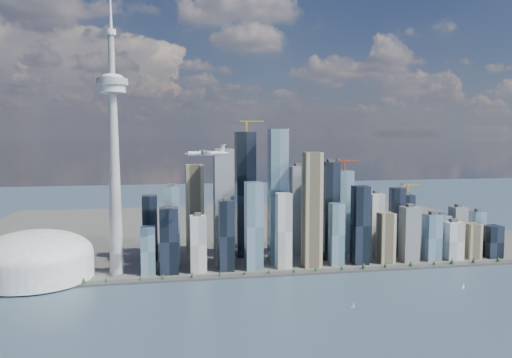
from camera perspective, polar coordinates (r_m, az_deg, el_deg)
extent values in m
plane|color=#2D454F|center=(716.35, 7.64, -16.28)|extent=(4000.00, 4000.00, 0.00)
cube|color=#383838|center=(944.02, 2.85, -10.79)|extent=(1100.00, 22.00, 4.00)
cube|color=#4C4C47|center=(1374.30, -1.49, -5.74)|extent=(1400.00, 900.00, 3.00)
cylinder|color=#3F2D1E|center=(957.42, -26.72, -10.92)|extent=(1.00, 1.00, 2.40)
cone|color=#1A4318|center=(956.47, -26.73, -10.71)|extent=(7.20, 7.20, 8.00)
cylinder|color=#3F2D1E|center=(936.98, -21.53, -11.07)|extent=(1.00, 1.00, 2.40)
cone|color=#1A4318|center=(936.00, -21.53, -10.86)|extent=(7.20, 7.20, 8.00)
cylinder|color=#3F2D1E|center=(924.24, -16.15, -11.13)|extent=(1.00, 1.00, 2.40)
cone|color=#1A4318|center=(923.25, -16.15, -10.92)|extent=(7.20, 7.20, 8.00)
cylinder|color=#3F2D1E|center=(919.52, -10.66, -11.10)|extent=(1.00, 1.00, 2.40)
cone|color=#1A4318|center=(918.53, -10.67, -10.89)|extent=(7.20, 7.20, 8.00)
cylinder|color=#3F2D1E|center=(922.96, -5.18, -10.97)|extent=(1.00, 1.00, 2.40)
cone|color=#1A4318|center=(921.97, -5.18, -10.76)|extent=(7.20, 7.20, 8.00)
cylinder|color=#3F2D1E|center=(934.46, 0.22, -10.75)|extent=(1.00, 1.00, 2.40)
cone|color=#1A4318|center=(933.48, 0.22, -10.53)|extent=(7.20, 7.20, 8.00)
cylinder|color=#3F2D1E|center=(953.72, 5.43, -10.44)|extent=(1.00, 1.00, 2.40)
cone|color=#1A4318|center=(952.76, 5.43, -10.23)|extent=(7.20, 7.20, 8.00)
cylinder|color=#3F2D1E|center=(980.30, 10.38, -10.07)|extent=(1.00, 1.00, 2.40)
cone|color=#1A4318|center=(979.36, 10.39, -9.87)|extent=(7.20, 7.20, 8.00)
cylinder|color=#3F2D1E|center=(1013.61, 15.03, -9.65)|extent=(1.00, 1.00, 2.40)
cone|color=#1A4318|center=(1012.70, 15.04, -9.46)|extent=(7.20, 7.20, 8.00)
cylinder|color=#3F2D1E|center=(1053.02, 19.35, -9.21)|extent=(1.00, 1.00, 2.40)
cone|color=#1A4318|center=(1052.15, 19.36, -9.02)|extent=(7.20, 7.20, 8.00)
cylinder|color=#3F2D1E|center=(1097.87, 23.32, -8.76)|extent=(1.00, 1.00, 2.40)
cone|color=#1A4318|center=(1097.03, 23.33, -8.57)|extent=(7.20, 7.20, 8.00)
cylinder|color=#3F2D1E|center=(1147.52, 26.96, -8.30)|extent=(1.00, 1.00, 2.40)
cone|color=#1A4318|center=(1146.72, 26.97, -8.13)|extent=(7.20, 7.20, 8.00)
cube|color=black|center=(943.90, -9.70, -6.95)|extent=(34.00, 34.00, 123.08)
cube|color=slate|center=(989.66, -9.75, -5.39)|extent=(30.00, 30.00, 156.65)
cube|color=silver|center=(947.52, -6.64, -7.38)|extent=(30.00, 30.00, 106.30)
cube|color=tan|center=(1042.26, -7.05, -3.73)|extent=(36.00, 36.00, 195.81)
cube|color=slate|center=(990.33, -3.69, -3.19)|extent=(38.00, 38.00, 229.37)
cube|color=black|center=(949.67, -3.32, -6.46)|extent=(28.00, 28.00, 134.27)
cube|color=slate|center=(954.67, -0.03, -5.36)|extent=(32.00, 32.00, 167.83)
cube|color=black|center=(1049.73, -1.07, -1.78)|extent=(40.00, 40.00, 262.94)
cube|color=slate|center=(1006.42, 2.54, -1.92)|extent=(36.00, 36.00, 268.54)
cube|color=silver|center=(968.05, 3.19, -5.90)|extent=(28.00, 28.00, 145.46)
cube|color=tan|center=(975.64, 6.35, -3.50)|extent=(34.00, 34.00, 223.78)
cube|color=slate|center=(1077.94, 4.72, -3.56)|extent=(30.00, 30.00, 190.21)
cube|color=black|center=(1041.11, 8.45, -3.60)|extent=(32.00, 32.00, 201.40)
cube|color=slate|center=(1001.49, 9.35, -6.24)|extent=(26.00, 26.00, 123.08)
cube|color=black|center=(1016.19, 12.03, -5.15)|extent=(30.00, 30.00, 156.65)
cube|color=slate|center=(1110.68, 9.97, -3.66)|extent=(34.00, 34.00, 179.02)
cube|color=silver|center=(1082.86, 13.46, -5.15)|extent=(28.00, 28.00, 134.27)
cube|color=tan|center=(1041.38, 14.56, -6.52)|extent=(30.00, 30.00, 100.70)
cube|color=slate|center=(1062.15, 17.03, -6.05)|extent=(32.00, 32.00, 111.89)
cube|color=black|center=(1102.93, 15.85, -4.72)|extent=(26.00, 26.00, 145.46)
cube|color=slate|center=(1087.48, 19.37, -6.31)|extent=(30.00, 30.00, 95.11)
cube|color=black|center=(1175.50, 16.84, -4.70)|extent=(28.00, 28.00, 123.08)
cube|color=slate|center=(1155.77, 20.29, -5.95)|extent=(30.00, 30.00, 83.92)
cube|color=silver|center=(1114.55, 21.60, -6.54)|extent=(34.00, 34.00, 78.32)
cube|color=tan|center=(1139.35, 23.53, -6.51)|extent=(28.00, 28.00, 72.73)
cube|color=slate|center=(1177.67, 22.19, -5.39)|extent=(30.00, 30.00, 100.70)
cube|color=black|center=(1165.36, 25.37, -6.46)|extent=(32.00, 32.00, 67.13)
cube|color=slate|center=(1203.32, 23.99, -5.51)|extent=(26.00, 26.00, 89.51)
cube|color=black|center=(1046.16, -11.98, -5.48)|extent=(30.00, 30.00, 134.27)
cube|color=slate|center=(947.97, -12.12, -7.97)|extent=(26.00, 26.00, 89.51)
cube|color=gold|center=(1042.15, -1.08, 6.02)|extent=(3.00, 3.00, 22.00)
cube|color=gold|center=(1043.74, -0.63, 6.62)|extent=(55.00, 2.20, 2.20)
cube|color=#383838|center=(1039.86, -1.99, 6.74)|extent=(6.00, 4.00, 4.00)
cube|color=#9E2C16|center=(1099.89, 10.05, 1.52)|extent=(3.00, 3.00, 22.00)
cube|color=#9E2C16|center=(1101.80, 10.41, 2.10)|extent=(48.00, 2.20, 2.20)
cube|color=#383838|center=(1094.20, 9.35, 2.20)|extent=(6.00, 4.00, 4.00)
cube|color=gold|center=(1165.55, 16.93, -1.18)|extent=(3.00, 3.00, 22.00)
cube|color=gold|center=(1167.54, 17.24, -0.64)|extent=(45.00, 2.20, 2.20)
cube|color=#383838|center=(1158.09, 16.36, -0.56)|extent=(6.00, 4.00, 4.00)
cone|color=gray|center=(951.50, -15.85, -0.36)|extent=(26.00, 26.00, 340.00)
cylinder|color=silver|center=(950.90, -16.10, 9.89)|extent=(48.00, 48.00, 14.00)
cylinder|color=gray|center=(952.00, -16.12, 10.61)|extent=(56.00, 56.00, 12.00)
ellipsoid|color=silver|center=(952.82, -16.13, 11.09)|extent=(40.00, 40.00, 14.00)
cylinder|color=gray|center=(957.92, -16.19, 13.47)|extent=(11.00, 11.00, 80.00)
cylinder|color=silver|center=(964.64, -16.26, 15.82)|extent=(18.00, 18.00, 10.00)
cylinder|color=silver|center=(989.70, -23.88, -9.10)|extent=(200.00, 200.00, 44.00)
ellipsoid|color=silver|center=(984.67, -23.93, -7.86)|extent=(200.00, 200.00, 84.00)
cylinder|color=silver|center=(837.96, -5.77, 2.93)|extent=(62.69, 20.58, 7.69)
cone|color=silver|center=(829.19, -7.92, 2.89)|extent=(9.83, 9.28, 7.69)
cone|color=silver|center=(848.26, -3.59, 2.97)|extent=(13.35, 10.03, 7.69)
cube|color=silver|center=(837.12, -5.93, 3.21)|extent=(23.46, 67.79, 1.20)
cylinder|color=silver|center=(824.54, -5.67, 3.05)|extent=(13.83, 6.99, 4.32)
cylinder|color=silver|center=(849.85, -6.18, 3.10)|extent=(13.83, 6.99, 4.32)
cylinder|color=#3F3F3F|center=(822.48, -6.15, 3.04)|extent=(2.36, 9.47, 9.61)
cylinder|color=#3F3F3F|center=(847.85, -6.65, 3.09)|extent=(2.36, 9.47, 9.61)
cube|color=silver|center=(846.84, -3.82, 3.49)|extent=(6.78, 2.35, 13.21)
cube|color=silver|center=(846.67, -3.83, 3.94)|extent=(9.69, 22.25, 0.84)
cube|color=white|center=(791.68, 11.01, -14.18)|extent=(6.13, 3.19, 0.78)
cylinder|color=#999999|center=(790.21, 11.01, -13.87)|extent=(0.23, 0.23, 8.81)
cube|color=white|center=(935.80, 22.58, -11.43)|extent=(6.07, 3.09, 0.78)
cylinder|color=#999999|center=(934.57, 22.58, -11.17)|extent=(0.23, 0.23, 8.72)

